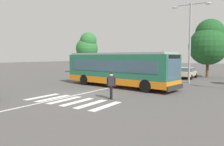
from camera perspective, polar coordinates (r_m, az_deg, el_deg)
name	(u,v)px	position (r m, az deg, el deg)	size (l,w,h in m)	color
ground_plane	(82,94)	(16.06, -7.81, -5.53)	(160.00, 160.00, 0.00)	#514F4C
city_transit_bus	(119,69)	(19.78, 1.70, 1.00)	(11.15, 4.05, 3.06)	black
pedestrian_crossing_street	(111,84)	(14.09, -0.21, -2.89)	(0.52, 0.43, 1.72)	black
parked_car_teal	(129,70)	(31.82, 4.51, 0.78)	(1.99, 4.56, 1.35)	black
parked_car_silver	(146,71)	(30.26, 8.90, 0.56)	(1.88, 4.50, 1.35)	black
parked_car_blue	(164,72)	(29.40, 13.40, 0.38)	(2.10, 4.61, 1.35)	black
parked_car_champagne	(187,72)	(28.84, 18.80, 0.19)	(1.92, 4.52, 1.35)	black
twin_arm_street_lamp	(190,34)	(23.90, 19.59, 9.54)	(3.84, 0.32, 8.09)	#939399
background_tree_left	(87,46)	(36.31, -6.41, 6.89)	(3.60, 3.60, 6.62)	brown
background_tree_right	(209,42)	(31.28, 23.76, 7.29)	(4.86, 4.86, 7.57)	brown
crosswalk_painted_stripes	(71,101)	(13.87, -10.60, -7.12)	(5.69, 2.72, 0.01)	silver
lane_center_line	(97,91)	(17.71, -4.00, -4.56)	(0.16, 24.00, 0.01)	silver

